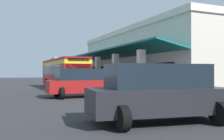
# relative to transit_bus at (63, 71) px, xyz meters

# --- Properties ---
(ground) EXTENTS (120.00, 120.00, 0.00)m
(ground) POSITION_rel_transit_bus_xyz_m (-2.32, 5.96, -1.85)
(ground) COLOR #2D2D30
(curb_strip) EXTENTS (31.90, 0.50, 0.12)m
(curb_strip) POSITION_rel_transit_bus_xyz_m (-1.71, 3.24, -1.79)
(curb_strip) COLOR #9E998E
(curb_strip) RESTS_ON ground
(plaza_building) EXTENTS (26.88, 14.31, 7.09)m
(plaza_building) POSITION_rel_transit_bus_xyz_m (-1.71, 12.86, 1.70)
(plaza_building) COLOR beige
(plaza_building) RESTS_ON ground
(transit_bus) EXTENTS (11.28, 3.05, 3.34)m
(transit_bus) POSITION_rel_transit_bus_xyz_m (0.00, 0.00, 0.00)
(transit_bus) COLOR maroon
(transit_bus) RESTS_ON ground
(parked_suv_charcoal) EXTENTS (3.10, 5.01, 1.97)m
(parked_suv_charcoal) POSITION_rel_transit_bus_xyz_m (20.08, -1.03, -0.84)
(parked_suv_charcoal) COLOR #232328
(parked_suv_charcoal) RESTS_ON ground
(parked_suv_red) EXTENTS (2.72, 4.80, 1.97)m
(parked_suv_red) POSITION_rel_transit_bus_xyz_m (10.36, -0.90, -0.84)
(parked_suv_red) COLOR maroon
(parked_suv_red) RESTS_ON ground
(pedestrian) EXTENTS (0.63, 0.45, 1.67)m
(pedestrian) POSITION_rel_transit_bus_xyz_m (8.89, 0.53, -0.92)
(pedestrian) COLOR navy
(pedestrian) RESTS_ON ground
(potted_palm) EXTENTS (1.51, 1.84, 2.28)m
(potted_palm) POSITION_rel_transit_bus_xyz_m (1.54, 4.81, -1.24)
(potted_palm) COLOR #4C4742
(potted_palm) RESTS_ON ground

